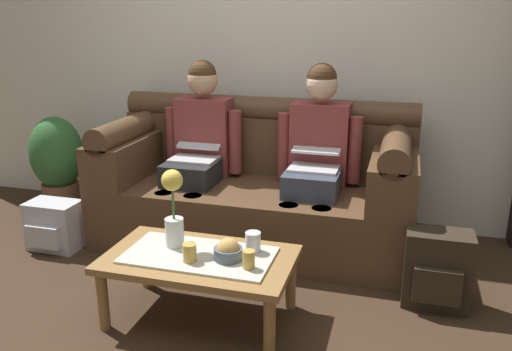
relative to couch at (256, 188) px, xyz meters
name	(u,v)px	position (x,y,z in m)	size (l,w,h in m)	color
ground_plane	(193,329)	(0.00, -1.17, -0.37)	(14.00, 14.00, 0.00)	#382619
back_wall_patterned	(277,24)	(0.00, 0.53, 1.08)	(6.00, 0.12, 2.90)	silver
couch	(256,188)	(0.00, 0.00, 0.00)	(2.09, 0.88, 0.96)	#513823
person_left	(199,144)	(-0.41, 0.00, 0.29)	(0.56, 0.67, 1.22)	#232326
person_right	(317,152)	(0.41, 0.00, 0.29)	(0.56, 0.67, 1.22)	#383D4C
coffee_table	(199,264)	(0.00, -1.06, -0.06)	(0.95, 0.55, 0.36)	olive
flower_vase	(173,208)	(-0.16, -1.00, 0.20)	(0.11, 0.11, 0.41)	silver
snack_bowl	(228,251)	(0.16, -1.07, 0.03)	(0.14, 0.14, 0.12)	#4C5666
cup_near_left	(253,242)	(0.25, -0.95, 0.04)	(0.08, 0.08, 0.10)	silver
cup_near_right	(190,253)	(-0.01, -1.14, 0.04)	(0.07, 0.07, 0.09)	gold
cup_far_center	(249,259)	(0.28, -1.13, 0.03)	(0.06, 0.06, 0.09)	gold
backpack_left	(54,226)	(-1.26, -0.53, -0.21)	(0.34, 0.26, 0.33)	#B7B7BC
backpack_right	(437,270)	(1.17, -0.58, -0.17)	(0.35, 0.25, 0.42)	#2D2319
potted_plant	(57,162)	(-1.60, 0.03, 0.06)	(0.40, 0.40, 0.78)	brown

